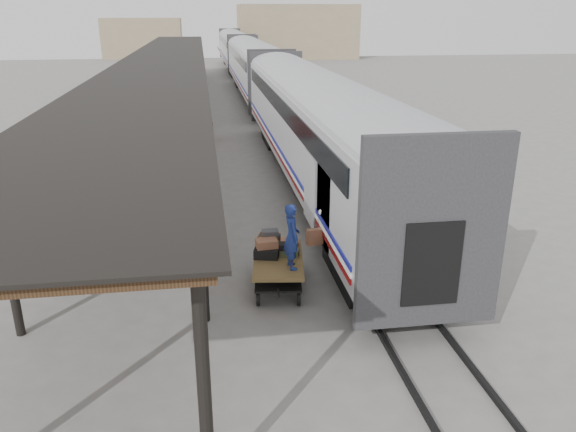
{
  "coord_description": "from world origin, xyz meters",
  "views": [
    {
      "loc": [
        -1.16,
        -13.66,
        6.77
      ],
      "look_at": [
        0.92,
        0.16,
        1.7
      ],
      "focal_mm": 35.0,
      "sensor_mm": 36.0,
      "label": 1
    }
  ],
  "objects_px": {
    "luggage_tug": "(202,131)",
    "pedestrian": "(175,145)",
    "baggage_cart": "(278,265)",
    "porter": "(292,236)"
  },
  "relations": [
    {
      "from": "luggage_tug",
      "to": "pedestrian",
      "type": "bearing_deg",
      "value": -83.64
    },
    {
      "from": "pedestrian",
      "to": "baggage_cart",
      "type": "bearing_deg",
      "value": 92.6
    },
    {
      "from": "baggage_cart",
      "to": "luggage_tug",
      "type": "distance_m",
      "value": 18.53
    },
    {
      "from": "baggage_cart",
      "to": "luggage_tug",
      "type": "xyz_separation_m",
      "value": [
        -1.83,
        18.44,
        -0.09
      ]
    },
    {
      "from": "luggage_tug",
      "to": "porter",
      "type": "distance_m",
      "value": 19.23
    },
    {
      "from": "luggage_tug",
      "to": "pedestrian",
      "type": "height_order",
      "value": "pedestrian"
    },
    {
      "from": "baggage_cart",
      "to": "porter",
      "type": "height_order",
      "value": "porter"
    },
    {
      "from": "porter",
      "to": "pedestrian",
      "type": "height_order",
      "value": "porter"
    },
    {
      "from": "baggage_cart",
      "to": "porter",
      "type": "bearing_deg",
      "value": -61.37
    },
    {
      "from": "baggage_cart",
      "to": "luggage_tug",
      "type": "relative_size",
      "value": 1.6
    }
  ]
}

